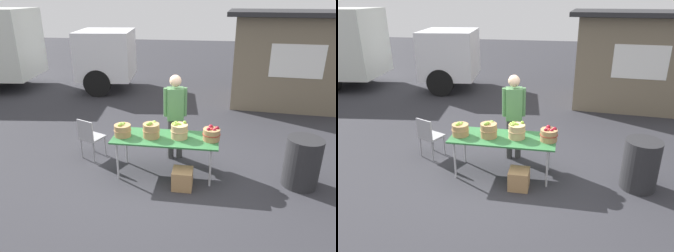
# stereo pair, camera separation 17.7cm
# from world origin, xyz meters

# --- Properties ---
(ground_plane) EXTENTS (40.00, 40.00, 0.00)m
(ground_plane) POSITION_xyz_m (0.00, 0.00, 0.00)
(ground_plane) COLOR #2D2D33
(market_table) EXTENTS (1.90, 0.76, 0.75)m
(market_table) POSITION_xyz_m (0.00, 0.00, 0.71)
(market_table) COLOR #2D6B38
(market_table) RESTS_ON ground
(apple_basket_green_0) EXTENTS (0.32, 0.32, 0.27)m
(apple_basket_green_0) POSITION_xyz_m (-0.78, -0.05, 0.86)
(apple_basket_green_0) COLOR #A87F51
(apple_basket_green_0) RESTS_ON market_table
(apple_basket_green_1) EXTENTS (0.31, 0.31, 0.31)m
(apple_basket_green_1) POSITION_xyz_m (-0.26, -0.03, 0.89)
(apple_basket_green_1) COLOR #A87F51
(apple_basket_green_1) RESTS_ON market_table
(apple_basket_green_2) EXTENTS (0.32, 0.32, 0.30)m
(apple_basket_green_2) POSITION_xyz_m (0.24, 0.03, 0.89)
(apple_basket_green_2) COLOR tan
(apple_basket_green_2) RESTS_ON market_table
(apple_basket_red_0) EXTENTS (0.32, 0.32, 0.26)m
(apple_basket_red_0) POSITION_xyz_m (0.82, 0.01, 0.87)
(apple_basket_red_0) COLOR #A87F51
(apple_basket_red_0) RESTS_ON market_table
(vendor_adult) EXTENTS (0.45, 0.29, 1.74)m
(vendor_adult) POSITION_xyz_m (0.09, 0.68, 1.02)
(vendor_adult) COLOR #3F3F3F
(vendor_adult) RESTS_ON ground
(box_truck) EXTENTS (7.90, 3.05, 2.75)m
(box_truck) POSITION_xyz_m (-6.56, 5.19, 1.49)
(box_truck) COLOR silver
(box_truck) RESTS_ON ground
(food_kiosk) EXTENTS (3.70, 3.14, 2.74)m
(food_kiosk) POSITION_xyz_m (2.89, 4.99, 1.38)
(food_kiosk) COLOR #726651
(food_kiosk) RESTS_ON ground
(folding_chair) EXTENTS (0.52, 0.52, 0.86)m
(folding_chair) POSITION_xyz_m (-1.61, 0.39, 0.51)
(folding_chair) COLOR #99999E
(folding_chair) RESTS_ON ground
(trash_barrel) EXTENTS (0.60, 0.60, 0.89)m
(trash_barrel) POSITION_xyz_m (2.40, -0.02, 0.45)
(trash_barrel) COLOR #262628
(trash_barrel) RESTS_ON ground
(produce_crate) EXTENTS (0.35, 0.35, 0.35)m
(produce_crate) POSITION_xyz_m (0.36, -0.42, 0.17)
(produce_crate) COLOR #A87F51
(produce_crate) RESTS_ON ground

